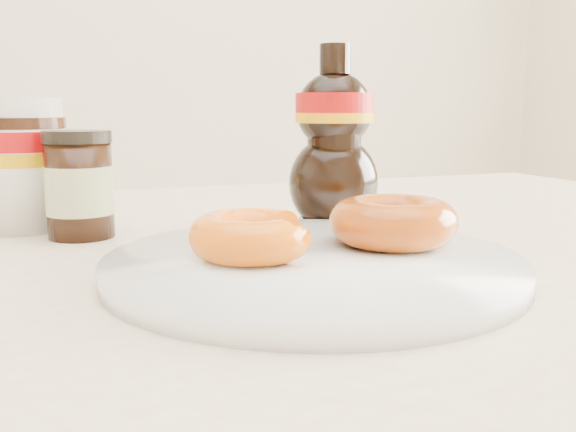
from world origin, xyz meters
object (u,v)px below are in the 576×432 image
object	(u,v)px
nutella_jar	(19,159)
dark_jar	(80,186)
donut_whole	(393,221)
dining_table	(191,355)
donut_bitten	(252,236)
syrup_bottle	(334,137)
plate	(313,265)

from	to	relation	value
nutella_jar	dark_jar	bearing A→B (deg)	-51.32
donut_whole	dining_table	bearing A→B (deg)	152.02
donut_bitten	dark_jar	xyz separation A→B (m)	(-0.10, 0.19, 0.02)
dining_table	syrup_bottle	distance (m)	0.25
dining_table	donut_bitten	distance (m)	0.14
plate	donut_bitten	world-z (taller)	donut_bitten
plate	donut_bitten	size ratio (longest dim) A/B	3.39
donut_bitten	syrup_bottle	distance (m)	0.22
syrup_bottle	plate	bearing A→B (deg)	-119.00
donut_bitten	nutella_jar	distance (m)	0.30
plate	syrup_bottle	size ratio (longest dim) A/B	1.66
donut_whole	plate	bearing A→B (deg)	-168.89
plate	dark_jar	bearing A→B (deg)	125.80
plate	syrup_bottle	distance (m)	0.21
nutella_jar	syrup_bottle	bearing A→B (deg)	-17.33
donut_bitten	nutella_jar	world-z (taller)	nutella_jar
plate	donut_whole	xyz separation A→B (m)	(0.07, 0.01, 0.02)
syrup_bottle	dark_jar	bearing A→B (deg)	173.49
dining_table	syrup_bottle	size ratio (longest dim) A/B	7.83
nutella_jar	dark_jar	xyz separation A→B (m)	(0.05, -0.06, -0.02)
donut_whole	dark_jar	bearing A→B (deg)	139.29
dining_table	donut_whole	bearing A→B (deg)	-27.98
nutella_jar	plate	bearing A→B (deg)	-53.49
dining_table	donut_bitten	world-z (taller)	donut_bitten
syrup_bottle	dining_table	bearing A→B (deg)	-153.22
donut_bitten	donut_whole	size ratio (longest dim) A/B	0.90
nutella_jar	donut_bitten	bearing A→B (deg)	-58.94
dining_table	syrup_bottle	xyz separation A→B (m)	(0.17, 0.08, 0.17)
dining_table	dark_jar	distance (m)	0.19
donut_whole	dark_jar	size ratio (longest dim) A/B	1.00
donut_whole	dark_jar	distance (m)	0.29
dark_jar	syrup_bottle	bearing A→B (deg)	-6.51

